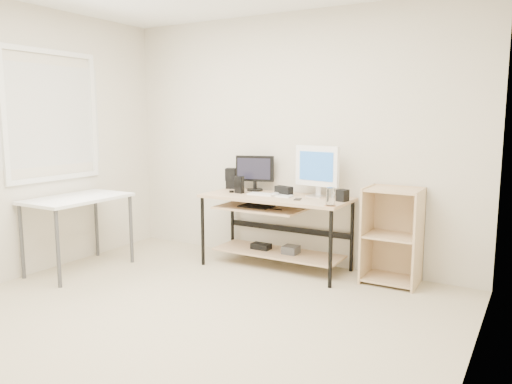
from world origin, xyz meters
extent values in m
cube|color=#BFB293|center=(0.00, 0.00, -0.01)|extent=(4.00, 4.00, 0.01)
cube|color=beige|center=(0.00, 2.00, 1.30)|extent=(4.00, 0.01, 2.60)
cube|color=beige|center=(2.00, 0.00, 1.30)|extent=(0.01, 4.00, 2.60)
cube|color=white|center=(-1.98, 0.60, 1.55)|extent=(0.01, 1.00, 1.20)
cube|color=tan|center=(0.00, 1.66, 0.73)|extent=(1.50, 0.65, 0.03)
cube|color=tan|center=(-0.15, 1.60, 0.62)|extent=(0.90, 0.49, 0.02)
cube|color=tan|center=(0.00, 1.71, 0.15)|extent=(1.35, 0.46, 0.02)
cube|color=black|center=(-0.20, 1.60, 0.64)|extent=(0.33, 0.22, 0.01)
cylinder|color=black|center=(0.05, 1.55, 0.64)|extent=(0.14, 0.01, 0.01)
cube|color=#414144|center=(0.15, 1.71, 0.20)|extent=(0.15, 0.15, 0.08)
cube|color=black|center=(-0.20, 1.71, 0.19)|extent=(0.20, 0.12, 0.06)
cylinder|color=black|center=(-0.71, 1.37, 0.36)|extent=(0.04, 0.04, 0.72)
cylinder|color=black|center=(-0.71, 1.94, 0.36)|extent=(0.04, 0.04, 0.72)
cylinder|color=black|center=(0.71, 1.37, 0.36)|extent=(0.04, 0.04, 0.72)
cylinder|color=black|center=(0.71, 1.94, 0.36)|extent=(0.04, 0.04, 0.72)
cube|color=white|center=(-1.68, 0.60, 0.73)|extent=(0.60, 1.00, 0.03)
cylinder|color=#414144|center=(-1.94, 0.14, 0.36)|extent=(0.04, 0.04, 0.72)
cylinder|color=#414144|center=(-1.94, 1.06, 0.36)|extent=(0.04, 0.04, 0.72)
cylinder|color=#414144|center=(-1.42, 0.14, 0.36)|extent=(0.04, 0.04, 0.72)
cylinder|color=#414144|center=(-1.42, 1.06, 0.36)|extent=(0.04, 0.04, 0.72)
cube|color=#D3B284|center=(0.91, 1.78, 0.45)|extent=(0.02, 0.40, 0.90)
cube|color=#D3B284|center=(1.39, 1.78, 0.45)|extent=(0.02, 0.40, 0.90)
cube|color=#D3B284|center=(1.15, 1.97, 0.45)|extent=(0.50, 0.02, 0.90)
cube|color=#D3B284|center=(1.15, 1.78, 0.04)|extent=(0.46, 0.38, 0.02)
cube|color=#D3B284|center=(1.15, 1.78, 0.45)|extent=(0.46, 0.38, 0.02)
cube|color=#D3B284|center=(1.15, 1.78, 0.88)|extent=(0.46, 0.38, 0.02)
cylinder|color=black|center=(-0.37, 1.86, 0.76)|extent=(0.17, 0.17, 0.02)
cylinder|color=black|center=(-0.37, 1.86, 0.81)|extent=(0.04, 0.04, 0.09)
cube|color=black|center=(-0.37, 1.86, 0.99)|extent=(0.41, 0.16, 0.28)
cube|color=black|center=(-0.37, 1.84, 0.99)|extent=(0.34, 0.10, 0.22)
cube|color=silver|center=(0.38, 1.81, 0.76)|extent=(0.17, 0.15, 0.01)
cylinder|color=silver|center=(0.38, 1.81, 0.81)|extent=(0.04, 0.04, 0.10)
cube|color=white|center=(0.38, 1.81, 1.06)|extent=(0.48, 0.12, 0.40)
cube|color=#2962B3|center=(0.38, 1.78, 1.06)|extent=(0.40, 0.06, 0.32)
cube|color=white|center=(-0.06, 1.64, 0.76)|extent=(0.47, 0.15, 0.02)
ellipsoid|color=#B2B2B7|center=(0.01, 1.62, 0.77)|extent=(0.09, 0.13, 0.04)
cube|color=black|center=(0.05, 1.74, 0.80)|extent=(0.20, 0.12, 0.09)
cube|color=black|center=(-0.68, 1.88, 0.80)|extent=(0.13, 0.13, 0.09)
cube|color=black|center=(-0.68, 1.88, 0.91)|extent=(0.14, 0.14, 0.14)
cube|color=black|center=(0.69, 1.69, 0.81)|extent=(0.11, 0.11, 0.11)
cube|color=black|center=(-0.42, 1.63, 0.84)|extent=(0.10, 0.07, 0.18)
cylinder|color=black|center=(-0.51, 1.62, 0.76)|extent=(0.06, 0.06, 0.02)
cube|color=black|center=(0.29, 1.57, 0.75)|extent=(0.09, 0.12, 0.01)
cylinder|color=#A7724B|center=(0.69, 1.39, 0.75)|extent=(0.11, 0.11, 0.01)
cylinder|color=white|center=(0.69, 1.39, 0.84)|extent=(0.09, 0.09, 0.16)
camera|label=1|loc=(2.32, -2.74, 1.54)|focal=35.00mm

